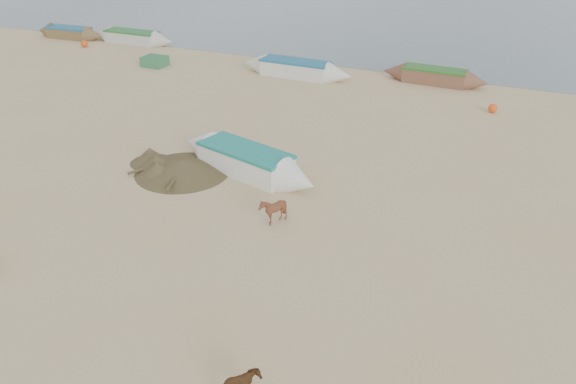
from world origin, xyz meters
name	(u,v)px	position (x,y,z in m)	size (l,w,h in m)	color
ground	(231,286)	(0.00, 0.00, 0.00)	(140.00, 140.00, 0.00)	tan
calf_front	(273,210)	(-0.33, 3.51, 0.49)	(0.79, 0.89, 0.98)	#5B301D
near_canoe	(246,160)	(-2.91, 6.53, 0.50)	(6.63, 1.45, 1.01)	white
debris_pile	(182,166)	(-5.19, 5.55, 0.26)	(3.73, 3.73, 0.51)	brown
waterline_canoes	(369,69)	(-2.14, 20.81, 0.44)	(55.84, 4.64, 0.96)	brown
beach_clutter	(474,91)	(4.05, 19.44, 0.30)	(45.93, 4.43, 0.64)	#2F6A44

